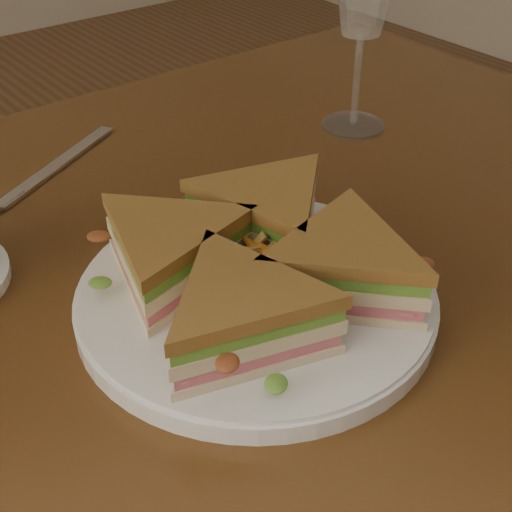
# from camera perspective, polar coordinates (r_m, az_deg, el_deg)

# --- Properties ---
(table) EXTENTS (1.20, 0.80, 0.75)m
(table) POSITION_cam_1_polar(r_m,az_deg,el_deg) (0.72, -4.42, -6.24)
(table) COLOR #371E0C
(table) RESTS_ON ground
(plate) EXTENTS (0.30, 0.30, 0.02)m
(plate) POSITION_cam_1_polar(r_m,az_deg,el_deg) (0.59, -0.00, -3.33)
(plate) COLOR white
(plate) RESTS_ON table
(sandwich_wedges) EXTENTS (0.31, 0.31, 0.06)m
(sandwich_wedges) POSITION_cam_1_polar(r_m,az_deg,el_deg) (0.57, -0.00, -0.41)
(sandwich_wedges) COLOR beige
(sandwich_wedges) RESTS_ON plate
(crisps_mound) EXTENTS (0.09, 0.09, 0.05)m
(crisps_mound) POSITION_cam_1_polar(r_m,az_deg,el_deg) (0.57, -0.00, -0.74)
(crisps_mound) COLOR orange
(crisps_mound) RESTS_ON plate
(spoon) EXTENTS (0.18, 0.04, 0.01)m
(spoon) POSITION_cam_1_polar(r_m,az_deg,el_deg) (0.67, -7.09, 1.23)
(spoon) COLOR silver
(spoon) RESTS_ON table
(knife) EXTENTS (0.19, 0.12, 0.00)m
(knife) POSITION_cam_1_polar(r_m,az_deg,el_deg) (0.81, -16.14, 6.55)
(knife) COLOR silver
(knife) RESTS_ON table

